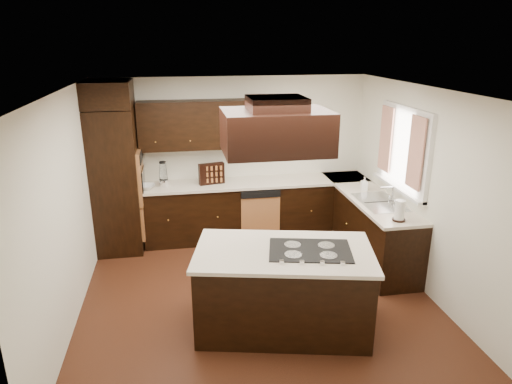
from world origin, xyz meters
TOP-DOWN VIEW (x-y plane):
  - floor at (0.00, 0.00)m, footprint 4.20×4.20m
  - ceiling at (0.00, 0.00)m, footprint 4.20×4.20m
  - wall_back at (0.00, 2.11)m, footprint 4.20×0.02m
  - wall_front at (0.00, -2.11)m, footprint 4.20×0.02m
  - wall_left at (-2.11, 0.00)m, footprint 0.02×4.20m
  - wall_right at (2.11, 0.00)m, footprint 0.02×4.20m
  - oven_column at (-1.78, 1.71)m, footprint 0.65×0.75m
  - wall_oven_face at (-1.43, 1.71)m, footprint 0.05×0.62m
  - base_cabinets_back at (0.03, 1.80)m, footprint 2.93×0.60m
  - base_cabinets_right at (1.80, 0.90)m, footprint 0.60×2.40m
  - countertop_back at (0.03, 1.79)m, footprint 2.93×0.63m
  - countertop_right at (1.79, 0.90)m, footprint 0.63×2.40m
  - upper_cabinets at (-0.43, 1.93)m, footprint 2.00×0.34m
  - dishwasher_front at (0.33, 1.50)m, footprint 0.60×0.05m
  - window_frame at (2.07, 0.55)m, footprint 0.06×1.32m
  - window_pane at (2.10, 0.55)m, footprint 0.00×1.20m
  - curtain_left at (2.01, 0.13)m, footprint 0.02×0.34m
  - curtain_right at (2.01, 0.97)m, footprint 0.02×0.34m
  - sink_rim at (1.80, 0.55)m, footprint 0.52×0.84m
  - island at (0.18, -0.67)m, footprint 1.97×1.35m
  - island_top at (0.18, -0.67)m, footprint 2.05×1.43m
  - cooktop at (0.44, -0.73)m, footprint 0.96×0.74m
  - range_hood at (0.10, -0.55)m, footprint 1.05×0.72m
  - hood_duct at (0.10, -0.55)m, footprint 0.55×0.50m
  - blender_base at (-1.10, 1.79)m, footprint 0.15×0.15m
  - blender_pitcher at (-1.10, 1.79)m, footprint 0.13×0.13m
  - spice_rack at (-0.38, 1.78)m, footprint 0.40×0.18m
  - mixing_bowl at (-1.36, 1.70)m, footprint 0.29×0.29m
  - soap_bottle at (1.79, 1.08)m, footprint 0.11×0.11m
  - paper_towel at (1.74, -0.11)m, footprint 0.13×0.13m

SIDE VIEW (x-z plane):
  - floor at x=0.00m, z-range -0.02..0.00m
  - dishwasher_front at x=0.33m, z-range 0.04..0.76m
  - base_cabinets_back at x=0.03m, z-range 0.00..0.88m
  - base_cabinets_right at x=1.80m, z-range 0.00..0.88m
  - island at x=0.18m, z-range 0.00..0.88m
  - countertop_back at x=0.03m, z-range 0.88..0.92m
  - countertop_right at x=1.79m, z-range 0.88..0.92m
  - island_top at x=0.18m, z-range 0.88..0.92m
  - sink_rim at x=1.80m, z-range 0.92..0.93m
  - cooktop at x=0.44m, z-range 0.92..0.93m
  - mixing_bowl at x=-1.36m, z-range 0.92..0.98m
  - blender_base at x=-1.10m, z-range 0.92..1.02m
  - soap_bottle at x=1.79m, z-range 0.92..1.12m
  - paper_towel at x=1.74m, z-range 0.92..1.18m
  - oven_column at x=-1.78m, z-range 0.00..2.12m
  - spice_rack at x=-0.38m, z-range 0.92..1.24m
  - wall_oven_face at x=-1.43m, z-range 0.73..1.51m
  - blender_pitcher at x=-1.10m, z-range 1.02..1.28m
  - wall_back at x=0.00m, z-range 0.00..2.50m
  - wall_front at x=0.00m, z-range 0.00..2.50m
  - wall_left at x=-2.11m, z-range 0.00..2.50m
  - wall_right at x=2.11m, z-range 0.00..2.50m
  - window_frame at x=2.07m, z-range 1.09..2.21m
  - window_pane at x=2.10m, z-range 1.15..2.15m
  - curtain_left at x=2.01m, z-range 1.25..2.15m
  - curtain_right at x=2.01m, z-range 1.25..2.15m
  - upper_cabinets at x=-0.43m, z-range 1.45..2.17m
  - range_hood at x=0.10m, z-range 1.95..2.37m
  - hood_duct at x=0.10m, z-range 2.37..2.50m
  - ceiling at x=0.00m, z-range 2.50..2.52m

